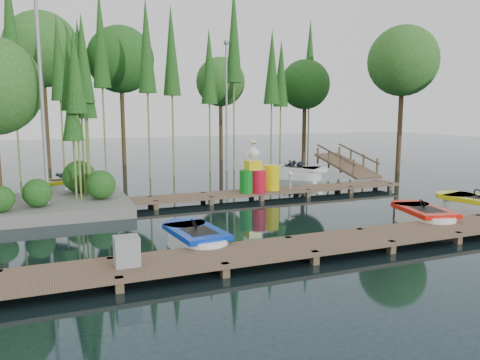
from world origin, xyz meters
name	(u,v)px	position (x,y,z in m)	size (l,w,h in m)	color
ground_plane	(232,216)	(0.00, 0.00, 0.00)	(90.00, 90.00, 0.00)	#1B2E33
near_dock	(301,247)	(0.00, -4.50, 0.23)	(18.00, 1.50, 0.50)	brown
far_dock	(232,195)	(1.00, 2.50, 0.23)	(15.00, 1.20, 0.50)	brown
island	(17,117)	(-6.30, 3.29, 3.18)	(6.20, 4.20, 6.75)	slate
tree_screen	(116,55)	(-2.04, 10.60, 6.12)	(34.42, 18.53, 10.31)	#43321C
lamp_island	(41,83)	(-5.50, 2.50, 4.26)	(0.30, 0.30, 7.25)	gray
lamp_rear	(226,95)	(4.00, 11.00, 4.26)	(0.30, 0.30, 7.25)	gray
ramp	(346,165)	(9.00, 6.50, 0.59)	(1.50, 3.94, 1.49)	brown
boat_blue	(195,240)	(-2.14, -3.00, 0.24)	(1.35, 2.55, 0.82)	white
boat_red	(423,217)	(4.90, -3.27, 0.25)	(1.65, 2.72, 0.85)	white
boat_yellow_near	(480,207)	(7.62, -2.93, 0.27)	(1.87, 3.02, 0.94)	white
boat_yellow_far	(66,185)	(-4.78, 7.03, 0.26)	(2.71, 1.79, 1.25)	white
boat_white_far	(298,173)	(6.11, 6.51, 0.30)	(2.86, 2.98, 1.35)	white
utility_cabinet	(127,251)	(-4.05, -4.50, 0.60)	(0.50, 0.42, 0.61)	gray
yellow_barrel	(271,178)	(2.64, 2.50, 0.80)	(0.66, 0.66, 0.99)	#D1C80B
drum_cluster	(254,177)	(1.85, 2.35, 0.89)	(1.16, 1.06, 2.00)	#0D7C1C
seagull_post	(290,177)	(3.49, 2.50, 0.78)	(0.44, 0.24, 0.70)	gray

